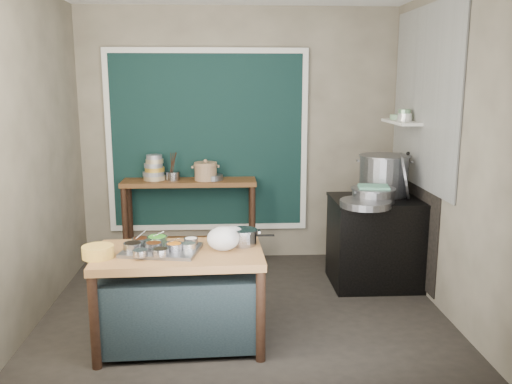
{
  "coord_description": "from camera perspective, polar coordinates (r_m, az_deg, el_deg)",
  "views": [
    {
      "loc": [
        -0.14,
        -4.55,
        2.0
      ],
      "look_at": [
        0.12,
        0.25,
        1.02
      ],
      "focal_mm": 38.0,
      "sensor_mm": 36.0,
      "label": 1
    }
  ],
  "objects": [
    {
      "name": "steamer",
      "position": [
        5.23,
        12.24,
        -0.31
      ],
      "size": [
        0.56,
        0.56,
        0.14
      ],
      "primitive_type": null,
      "rotation": [
        0.0,
        0.0,
        0.4
      ],
      "color": "gray",
      "rests_on": "stove_top"
    },
    {
      "name": "green_cloth",
      "position": [
        5.22,
        12.28,
        0.55
      ],
      "size": [
        0.31,
        0.26,
        0.02
      ],
      "primitive_type": "cube",
      "rotation": [
        0.0,
        0.0,
        -0.16
      ],
      "color": "#65AB8A",
      "rests_on": "steamer"
    },
    {
      "name": "shelf_bowl_stack",
      "position": [
        5.62,
        15.36,
        7.76
      ],
      "size": [
        0.15,
        0.15,
        0.12
      ],
      "color": "silver",
      "rests_on": "wall_shelf"
    },
    {
      "name": "wall_shelf",
      "position": [
        5.7,
        15.08,
        7.12
      ],
      "size": [
        0.22,
        0.7,
        0.03
      ],
      "primitive_type": "cube",
      "color": "beige",
      "rests_on": "right_wall"
    },
    {
      "name": "prep_table",
      "position": [
        4.26,
        -7.94,
        -11.01
      ],
      "size": [
        1.27,
        0.76,
        0.75
      ],
      "primitive_type": "cube",
      "rotation": [
        0.0,
        0.0,
        0.04
      ],
      "color": "olive",
      "rests_on": "floor"
    },
    {
      "name": "stock_pot",
      "position": [
        5.57,
        13.3,
        1.74
      ],
      "size": [
        0.61,
        0.61,
        0.41
      ],
      "primitive_type": null,
      "rotation": [
        0.0,
        0.0,
        -0.19
      ],
      "color": "gray",
      "rests_on": "stove_top"
    },
    {
      "name": "shallow_pan",
      "position": [
        5.03,
        11.45,
        -1.2
      ],
      "size": [
        0.56,
        0.56,
        0.06
      ],
      "primitive_type": "cylinder",
      "rotation": [
        0.0,
        0.0,
        -0.23
      ],
      "color": "gray",
      "rests_on": "stove_top"
    },
    {
      "name": "plastic_bag_a",
      "position": [
        4.1,
        -3.47,
        -4.91
      ],
      "size": [
        0.3,
        0.27,
        0.18
      ],
      "primitive_type": "ellipsoid",
      "rotation": [
        0.0,
        0.0,
        0.3
      ],
      "color": "white",
      "rests_on": "prep_table"
    },
    {
      "name": "left_wall",
      "position": [
        4.87,
        -22.59,
        3.56
      ],
      "size": [
        0.02,
        3.0,
        2.8
      ],
      "primitive_type": "cube",
      "color": "gray",
      "rests_on": "floor"
    },
    {
      "name": "shelf_bowl_green",
      "position": [
        5.85,
        14.62,
        7.65
      ],
      "size": [
        0.18,
        0.18,
        0.05
      ],
      "primitive_type": "cylinder",
      "rotation": [
        0.0,
        0.0,
        -0.26
      ],
      "color": "gray",
      "rests_on": "wall_shelf"
    },
    {
      "name": "condiment_bowls",
      "position": [
        4.14,
        -10.41,
        -5.52
      ],
      "size": [
        0.55,
        0.42,
        0.06
      ],
      "color": "gray",
      "rests_on": "condiment_tray"
    },
    {
      "name": "curtain_frame",
      "position": [
        6.05,
        -5.13,
        5.33
      ],
      "size": [
        2.22,
        0.03,
        2.02
      ],
      "primitive_type": null,
      "color": "beige",
      "rests_on": "back_wall"
    },
    {
      "name": "saucepan",
      "position": [
        4.24,
        -1.38,
        -4.77
      ],
      "size": [
        0.23,
        0.23,
        0.12
      ],
      "primitive_type": null,
      "rotation": [
        0.0,
        0.0,
        -0.03
      ],
      "color": "gray",
      "rests_on": "prep_table"
    },
    {
      "name": "back_wall",
      "position": [
        6.09,
        -1.82,
        5.88
      ],
      "size": [
        3.5,
        0.02,
        2.8
      ],
      "primitive_type": "cube",
      "color": "gray",
      "rests_on": "floor"
    },
    {
      "name": "ceramic_crock",
      "position": [
        5.89,
        -5.32,
        2.09
      ],
      "size": [
        0.3,
        0.3,
        0.17
      ],
      "primitive_type": null,
      "rotation": [
        0.0,
        0.0,
        0.16
      ],
      "color": "#967152",
      "rests_on": "back_counter"
    },
    {
      "name": "stove_block",
      "position": [
        5.54,
        12.64,
        -5.26
      ],
      "size": [
        0.9,
        0.68,
        0.85
      ],
      "primitive_type": "cube",
      "color": "black",
      "rests_on": "floor"
    },
    {
      "name": "yellow_basin",
      "position": [
        4.1,
        -16.3,
        -6.06
      ],
      "size": [
        0.28,
        0.28,
        0.09
      ],
      "primitive_type": "cylinder",
      "rotation": [
        0.0,
        0.0,
        -0.29
      ],
      "color": "gold",
      "rests_on": "prep_table"
    },
    {
      "name": "plastic_bag_b",
      "position": [
        4.25,
        -2.5,
        -4.58
      ],
      "size": [
        0.25,
        0.23,
        0.15
      ],
      "primitive_type": "ellipsoid",
      "rotation": [
        0.0,
        0.0,
        -0.42
      ],
      "color": "white",
      "rests_on": "prep_table"
    },
    {
      "name": "wide_bowl",
      "position": [
        5.91,
        -4.6,
        1.55
      ],
      "size": [
        0.28,
        0.28,
        0.06
      ],
      "primitive_type": "cylinder",
      "rotation": [
        0.0,
        0.0,
        0.24
      ],
      "color": "gray",
      "rests_on": "back_counter"
    },
    {
      "name": "stove_top",
      "position": [
        5.44,
        12.85,
        -0.81
      ],
      "size": [
        0.92,
        0.69,
        0.03
      ],
      "primitive_type": "cube",
      "color": "black",
      "rests_on": "stove_block"
    },
    {
      "name": "curtain_panel",
      "position": [
        6.06,
        -5.13,
        5.34
      ],
      "size": [
        2.1,
        0.02,
        1.9
      ],
      "primitive_type": "cube",
      "color": "black",
      "rests_on": "back_wall"
    },
    {
      "name": "tile_panel",
      "position": [
        5.44,
        17.28,
        9.44
      ],
      "size": [
        0.02,
        1.7,
        1.7
      ],
      "primitive_type": "cube",
      "color": "#B2B2AA",
      "rests_on": "right_wall"
    },
    {
      "name": "right_wall",
      "position": [
        4.97,
        19.42,
        3.94
      ],
      "size": [
        0.02,
        3.0,
        2.8
      ],
      "primitive_type": "cube",
      "color": "gray",
      "rests_on": "floor"
    },
    {
      "name": "utensil_cup",
      "position": [
        5.95,
        -8.72,
        1.7
      ],
      "size": [
        0.18,
        0.18,
        0.09
      ],
      "primitive_type": "cylinder",
      "rotation": [
        0.0,
        0.0,
        -0.19
      ],
      "color": "gray",
      "rests_on": "back_counter"
    },
    {
      "name": "back_counter",
      "position": [
        6.04,
        -6.94,
        -3.16
      ],
      "size": [
        1.45,
        0.4,
        0.95
      ],
      "primitive_type": "cube",
      "color": "brown",
      "rests_on": "floor"
    },
    {
      "name": "condiment_tray",
      "position": [
        4.14,
        -9.93,
        -6.04
      ],
      "size": [
        0.61,
        0.49,
        0.02
      ],
      "primitive_type": "cube",
      "rotation": [
        0.0,
        0.0,
        -0.18
      ],
      "color": "gray",
      "rests_on": "prep_table"
    },
    {
      "name": "soot_patch",
      "position": [
        5.68,
        16.29,
        -2.16
      ],
      "size": [
        0.01,
        1.3,
        1.3
      ],
      "primitive_type": "cube",
      "color": "black",
      "rests_on": "right_wall"
    },
    {
      "name": "floor",
      "position": [
        4.98,
        -1.28,
        -12.28
      ],
      "size": [
        3.5,
        3.0,
        0.02
      ],
      "primitive_type": "cube",
      "color": "#28231F",
      "rests_on": "ground"
    },
    {
      "name": "bowl_stack",
      "position": [
        5.99,
        -10.68,
        2.41
      ],
      "size": [
        0.24,
        0.24,
        0.27
      ],
      "color": "tan",
      "rests_on": "back_counter"
    },
    {
      "name": "pot_lid",
      "position": [
        5.44,
        15.39,
        1.67
      ],
      "size": [
        0.24,
        0.48,
        0.46
      ],
      "primitive_type": "cylinder",
      "rotation": [
        0.0,
        1.36,
        -0.28
      ],
      "color": "gray",
      "rests_on": "stove_top"
    }
  ]
}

